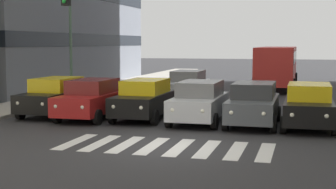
% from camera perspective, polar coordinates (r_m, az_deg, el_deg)
% --- Properties ---
extents(ground_plane, '(180.00, 180.00, 0.00)m').
position_cam_1_polar(ground_plane, '(16.26, -0.24, -5.89)').
color(ground_plane, '#2D2D30').
extents(crosswalk_markings, '(6.75, 2.80, 0.01)m').
position_cam_1_polar(crosswalk_markings, '(16.26, -0.24, -5.88)').
color(crosswalk_markings, silver).
rests_on(crosswalk_markings, ground_plane).
extents(car_1, '(2.02, 4.44, 1.72)m').
position_cam_1_polar(car_1, '(20.38, 15.57, -1.19)').
color(car_1, black).
rests_on(car_1, ground_plane).
extents(car_2, '(2.02, 4.44, 1.72)m').
position_cam_1_polar(car_2, '(20.52, 9.60, -1.02)').
color(car_2, '#474C51').
rests_on(car_2, ground_plane).
extents(car_3, '(2.02, 4.44, 1.72)m').
position_cam_1_polar(car_3, '(20.96, 3.55, -0.80)').
color(car_3, '#B2B7BC').
rests_on(car_3, ground_plane).
extents(car_4, '(2.02, 4.44, 1.72)m').
position_cam_1_polar(car_4, '(21.94, -2.66, -0.50)').
color(car_4, black).
rests_on(car_4, ground_plane).
extents(car_5, '(2.02, 4.44, 1.72)m').
position_cam_1_polar(car_5, '(22.28, -8.58, -0.46)').
color(car_5, maroon).
rests_on(car_5, ground_plane).
extents(car_6, '(2.02, 4.44, 1.72)m').
position_cam_1_polar(car_6, '(23.64, -12.55, -0.18)').
color(car_6, black).
rests_on(car_6, ground_plane).
extents(car_row2_0, '(2.02, 4.44, 1.72)m').
position_cam_1_polar(car_row2_0, '(29.02, 2.22, 1.05)').
color(car_row2_0, '#B2B7BC').
rests_on(car_row2_0, ground_plane).
extents(bus_behind_traffic, '(2.78, 10.50, 3.00)m').
position_cam_1_polar(bus_behind_traffic, '(37.57, 12.19, 3.50)').
color(bus_behind_traffic, red).
rests_on(bus_behind_traffic, ground_plane).
extents(street_lamp_right, '(2.37, 0.28, 7.12)m').
position_cam_1_polar(street_lamp_right, '(29.96, -10.31, 7.92)').
color(street_lamp_right, '#4C6B56').
rests_on(street_lamp_right, sidewalk_right).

